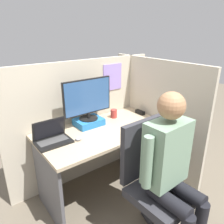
{
  "coord_description": "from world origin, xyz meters",
  "views": [
    {
      "loc": [
        -1.16,
        -1.3,
        1.71
      ],
      "look_at": [
        -0.02,
        0.18,
        0.99
      ],
      "focal_mm": 35.0,
      "sensor_mm": 36.0,
      "label": 1
    }
  ],
  "objects_px": {
    "monitor": "(88,99)",
    "carrot_toy": "(137,128)",
    "paper_box": "(89,122)",
    "coffee_mug": "(114,114)",
    "office_chair": "(154,181)",
    "person": "(172,166)",
    "laptop": "(52,138)",
    "stapler": "(140,112)"
  },
  "relations": [
    {
      "from": "monitor",
      "to": "laptop",
      "type": "relative_size",
      "value": 1.75
    },
    {
      "from": "laptop",
      "to": "office_chair",
      "type": "xyz_separation_m",
      "value": [
        0.53,
        -0.75,
        -0.25
      ]
    },
    {
      "from": "stapler",
      "to": "carrot_toy",
      "type": "distance_m",
      "value": 0.45
    },
    {
      "from": "office_chair",
      "to": "coffee_mug",
      "type": "height_order",
      "value": "office_chair"
    },
    {
      "from": "laptop",
      "to": "person",
      "type": "xyz_separation_m",
      "value": [
        0.53,
        -0.91,
        -0.02
      ]
    },
    {
      "from": "person",
      "to": "monitor",
      "type": "bearing_deg",
      "value": 93.81
    },
    {
      "from": "paper_box",
      "to": "coffee_mug",
      "type": "xyz_separation_m",
      "value": [
        0.34,
        0.0,
        0.01
      ]
    },
    {
      "from": "paper_box",
      "to": "monitor",
      "type": "bearing_deg",
      "value": 90.0
    },
    {
      "from": "laptop",
      "to": "stapler",
      "type": "distance_m",
      "value": 1.12
    },
    {
      "from": "person",
      "to": "stapler",
      "type": "bearing_deg",
      "value": 57.83
    },
    {
      "from": "paper_box",
      "to": "monitor",
      "type": "xyz_separation_m",
      "value": [
        0.0,
        0.0,
        0.26
      ]
    },
    {
      "from": "paper_box",
      "to": "person",
      "type": "bearing_deg",
      "value": -86.18
    },
    {
      "from": "laptop",
      "to": "person",
      "type": "relative_size",
      "value": 0.24
    },
    {
      "from": "carrot_toy",
      "to": "paper_box",
      "type": "bearing_deg",
      "value": 129.51
    },
    {
      "from": "carrot_toy",
      "to": "coffee_mug",
      "type": "height_order",
      "value": "coffee_mug"
    },
    {
      "from": "carrot_toy",
      "to": "office_chair",
      "type": "distance_m",
      "value": 0.59
    },
    {
      "from": "stapler",
      "to": "carrot_toy",
      "type": "bearing_deg",
      "value": -138.56
    },
    {
      "from": "office_chair",
      "to": "carrot_toy",
      "type": "bearing_deg",
      "value": 62.38
    },
    {
      "from": "stapler",
      "to": "office_chair",
      "type": "bearing_deg",
      "value": -127.1
    },
    {
      "from": "laptop",
      "to": "coffee_mug",
      "type": "xyz_separation_m",
      "value": [
        0.8,
        0.13,
        0.0
      ]
    },
    {
      "from": "laptop",
      "to": "coffee_mug",
      "type": "height_order",
      "value": "laptop"
    },
    {
      "from": "office_chair",
      "to": "coffee_mug",
      "type": "xyz_separation_m",
      "value": [
        0.27,
        0.88,
        0.26
      ]
    },
    {
      "from": "office_chair",
      "to": "coffee_mug",
      "type": "distance_m",
      "value": 0.95
    },
    {
      "from": "monitor",
      "to": "carrot_toy",
      "type": "height_order",
      "value": "monitor"
    },
    {
      "from": "monitor",
      "to": "carrot_toy",
      "type": "bearing_deg",
      "value": -50.69
    },
    {
      "from": "stapler",
      "to": "office_chair",
      "type": "distance_m",
      "value": 1.0
    },
    {
      "from": "carrot_toy",
      "to": "person",
      "type": "bearing_deg",
      "value": -111.64
    },
    {
      "from": "monitor",
      "to": "paper_box",
      "type": "bearing_deg",
      "value": -90.0
    },
    {
      "from": "person",
      "to": "laptop",
      "type": "bearing_deg",
      "value": 120.12
    },
    {
      "from": "paper_box",
      "to": "monitor",
      "type": "height_order",
      "value": "monitor"
    },
    {
      "from": "paper_box",
      "to": "person",
      "type": "height_order",
      "value": "person"
    },
    {
      "from": "paper_box",
      "to": "stapler",
      "type": "xyz_separation_m",
      "value": [
        0.66,
        -0.1,
        -0.01
      ]
    },
    {
      "from": "carrot_toy",
      "to": "person",
      "type": "xyz_separation_m",
      "value": [
        -0.26,
        -0.64,
        0.0
      ]
    },
    {
      "from": "person",
      "to": "coffee_mug",
      "type": "relative_size",
      "value": 13.56
    },
    {
      "from": "laptop",
      "to": "carrot_toy",
      "type": "distance_m",
      "value": 0.83
    },
    {
      "from": "stapler",
      "to": "carrot_toy",
      "type": "height_order",
      "value": "carrot_toy"
    },
    {
      "from": "carrot_toy",
      "to": "coffee_mug",
      "type": "distance_m",
      "value": 0.4
    },
    {
      "from": "stapler",
      "to": "person",
      "type": "relative_size",
      "value": 0.09
    },
    {
      "from": "office_chair",
      "to": "person",
      "type": "bearing_deg",
      "value": -91.53
    },
    {
      "from": "monitor",
      "to": "carrot_toy",
      "type": "relative_size",
      "value": 3.82
    },
    {
      "from": "monitor",
      "to": "stapler",
      "type": "xyz_separation_m",
      "value": [
        0.66,
        -0.1,
        -0.27
      ]
    },
    {
      "from": "monitor",
      "to": "carrot_toy",
      "type": "distance_m",
      "value": 0.58
    }
  ]
}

